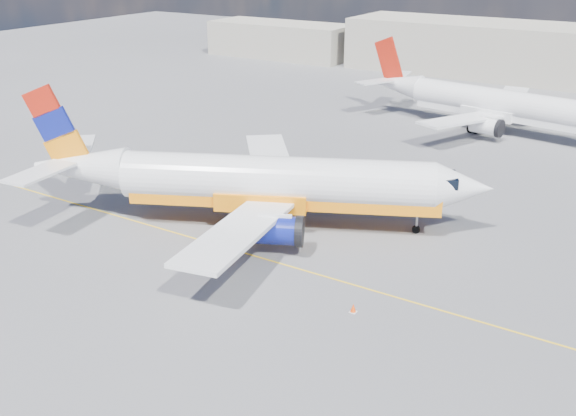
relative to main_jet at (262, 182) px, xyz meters
The scene contains 6 objects.
ground 10.02m from the main_jet, 52.94° to the right, with size 240.00×240.00×0.00m, color #57575B.
taxi_line 8.02m from the main_jet, 38.47° to the right, with size 70.00×0.15×0.01m, color yellow.
terminal_annex 75.55m from the main_jet, 121.38° to the left, with size 26.00×10.00×6.00m, color #AEA796.
main_jet is the anchor object (origin of this frame).
second_jet 35.69m from the main_jet, 78.57° to the left, with size 30.29×23.64×9.16m.
traffic_cone 13.77m from the main_jet, 33.28° to the right, with size 0.39×0.39×0.54m.
Camera 1 is at (19.09, -28.80, 19.83)m, focal length 40.00 mm.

